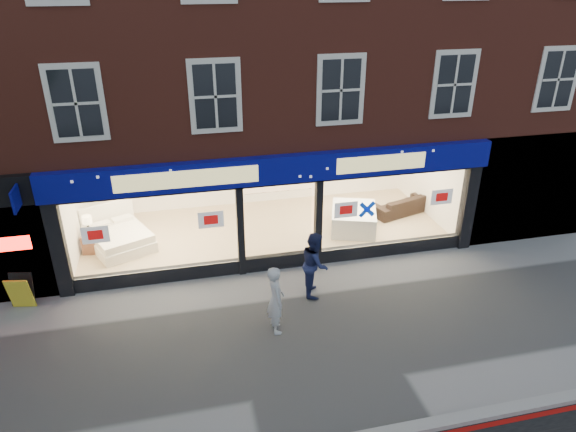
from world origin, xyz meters
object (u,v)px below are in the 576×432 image
object	(u,v)px
display_bed	(119,237)
sofa	(401,205)
pedestrian_grey	(276,299)
a_board	(21,291)
mattress_stack	(353,219)
pedestrian_blue	(315,264)

from	to	relation	value
display_bed	sofa	distance (m)	8.96
display_bed	pedestrian_grey	distance (m)	6.00
a_board	pedestrian_grey	xyz separation A→B (m)	(5.79, -2.25, 0.39)
display_bed	pedestrian_grey	xyz separation A→B (m)	(3.69, -4.72, 0.42)
mattress_stack	pedestrian_blue	world-z (taller)	pedestrian_blue
sofa	pedestrian_blue	xyz separation A→B (m)	(-4.01, -3.74, 0.45)
sofa	pedestrian_blue	distance (m)	5.50
mattress_stack	pedestrian_grey	xyz separation A→B (m)	(-3.35, -4.24, 0.39)
display_bed	sofa	size ratio (longest dim) A/B	1.18
sofa	display_bed	bearing A→B (deg)	-15.77
display_bed	pedestrian_blue	world-z (taller)	pedestrian_blue
mattress_stack	a_board	distance (m)	9.35
pedestrian_grey	pedestrian_blue	world-z (taller)	pedestrian_blue
display_bed	a_board	bearing A→B (deg)	-154.57
a_board	mattress_stack	bearing A→B (deg)	23.13
display_bed	mattress_stack	size ratio (longest dim) A/B	1.16
display_bed	pedestrian_blue	bearing A→B (deg)	-59.20
sofa	pedestrian_blue	size ratio (longest dim) A/B	1.19
pedestrian_grey	mattress_stack	bearing A→B (deg)	-38.46
a_board	pedestrian_blue	world-z (taller)	pedestrian_blue
pedestrian_grey	pedestrian_blue	size ratio (longest dim) A/B	0.97
a_board	pedestrian_blue	size ratio (longest dim) A/B	0.51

